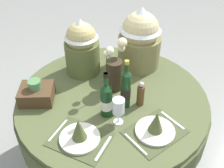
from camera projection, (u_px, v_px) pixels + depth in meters
ground at (112, 159)px, 2.32m from camera, size 8.00×8.00×0.00m
dining_table at (112, 111)px, 1.97m from camera, size 1.36×1.36×0.73m
place_setting_left at (79, 134)px, 1.54m from camera, size 0.42×0.39×0.16m
place_setting_right at (156, 127)px, 1.58m from camera, size 0.43×0.41×0.16m
flower_vase at (115, 70)px, 1.85m from camera, size 0.17×0.20×0.37m
wine_bottle_left at (126, 89)px, 1.71m from camera, size 0.07×0.07×0.36m
wine_bottle_right at (106, 100)px, 1.66m from camera, size 0.08×0.08×0.32m
wine_glass_right at (119, 107)px, 1.60m from camera, size 0.07×0.07×0.19m
pepper_mill at (141, 94)px, 1.76m from camera, size 0.05×0.05×0.19m
gift_tub_back_left at (82, 45)px, 1.97m from camera, size 0.26×0.26×0.44m
gift_tub_back_right at (140, 36)px, 2.03m from camera, size 0.33×0.33×0.49m
woven_basket_side_left at (37, 93)px, 1.81m from camera, size 0.22×0.19×0.16m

